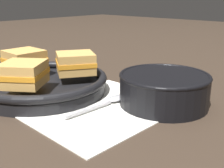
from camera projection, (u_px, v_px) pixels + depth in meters
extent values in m
plane|color=#382B21|center=(117.00, 102.00, 0.58)|extent=(4.00, 4.00, 0.00)
cube|color=white|center=(103.00, 107.00, 0.55)|extent=(0.29, 0.25, 0.00)
cylinder|color=black|center=(164.00, 90.00, 0.56)|extent=(0.18, 0.18, 0.06)
cylinder|color=orange|center=(164.00, 81.00, 0.55)|extent=(0.16, 0.16, 0.01)
torus|color=black|center=(165.00, 76.00, 0.55)|extent=(0.18, 0.18, 0.01)
cube|color=#B7B7BC|center=(89.00, 109.00, 0.53)|extent=(0.11, 0.01, 0.01)
ellipsoid|color=#B7B7BC|center=(119.00, 99.00, 0.58)|extent=(0.05, 0.03, 0.01)
cylinder|color=black|center=(43.00, 88.00, 0.64)|extent=(0.28, 0.28, 0.02)
torus|color=black|center=(43.00, 79.00, 0.63)|extent=(0.29, 0.29, 0.02)
cube|color=tan|center=(25.00, 65.00, 0.67)|extent=(0.08, 0.08, 0.02)
cube|color=orange|center=(25.00, 60.00, 0.67)|extent=(0.08, 0.09, 0.01)
cube|color=tan|center=(24.00, 54.00, 0.67)|extent=(0.08, 0.08, 0.02)
cube|color=tan|center=(24.00, 81.00, 0.55)|extent=(0.11, 0.11, 0.02)
cube|color=orange|center=(23.00, 74.00, 0.55)|extent=(0.12, 0.11, 0.01)
cube|color=tan|center=(23.00, 67.00, 0.55)|extent=(0.11, 0.11, 0.02)
cube|color=tan|center=(76.00, 69.00, 0.64)|extent=(0.11, 0.11, 0.02)
cube|color=orange|center=(76.00, 63.00, 0.64)|extent=(0.11, 0.11, 0.01)
cube|color=tan|center=(75.00, 57.00, 0.63)|extent=(0.11, 0.11, 0.02)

